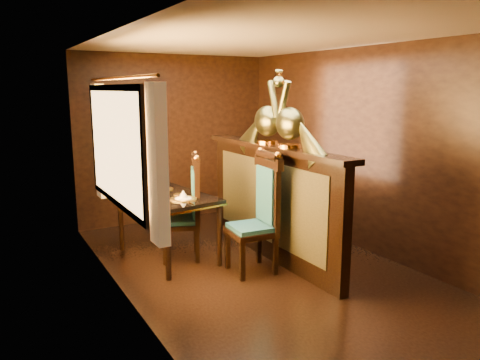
{
  "coord_description": "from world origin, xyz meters",
  "views": [
    {
      "loc": [
        -2.63,
        -4.18,
        2.0
      ],
      "look_at": [
        -0.17,
        0.19,
        1.01
      ],
      "focal_mm": 35.0,
      "sensor_mm": 36.0,
      "label": 1
    }
  ],
  "objects_px": {
    "chair_right": "(190,204)",
    "peacock_left": "(290,109)",
    "chair_left": "(261,209)",
    "peacock_right": "(268,107)",
    "dining_table": "(167,200)"
  },
  "relations": [
    {
      "from": "chair_right",
      "to": "peacock_left",
      "type": "relative_size",
      "value": 1.51
    },
    {
      "from": "chair_left",
      "to": "peacock_right",
      "type": "xyz_separation_m",
      "value": [
        0.31,
        0.38,
        1.08
      ]
    },
    {
      "from": "chair_right",
      "to": "peacock_right",
      "type": "relative_size",
      "value": 1.5
    },
    {
      "from": "dining_table",
      "to": "peacock_left",
      "type": "distance_m",
      "value": 1.79
    },
    {
      "from": "chair_left",
      "to": "chair_right",
      "type": "bearing_deg",
      "value": 130.78
    },
    {
      "from": "chair_right",
      "to": "peacock_left",
      "type": "height_order",
      "value": "peacock_left"
    },
    {
      "from": "dining_table",
      "to": "chair_left",
      "type": "bearing_deg",
      "value": -56.49
    },
    {
      "from": "dining_table",
      "to": "peacock_right",
      "type": "height_order",
      "value": "peacock_right"
    },
    {
      "from": "dining_table",
      "to": "chair_right",
      "type": "height_order",
      "value": "chair_right"
    },
    {
      "from": "dining_table",
      "to": "chair_left",
      "type": "distance_m",
      "value": 1.16
    },
    {
      "from": "dining_table",
      "to": "peacock_right",
      "type": "xyz_separation_m",
      "value": [
        1.09,
        -0.48,
        1.08
      ]
    },
    {
      "from": "chair_right",
      "to": "dining_table",
      "type": "bearing_deg",
      "value": 172.51
    },
    {
      "from": "dining_table",
      "to": "peacock_left",
      "type": "relative_size",
      "value": 1.69
    },
    {
      "from": "chair_right",
      "to": "peacock_left",
      "type": "xyz_separation_m",
      "value": [
        0.84,
        -0.8,
        1.12
      ]
    },
    {
      "from": "dining_table",
      "to": "peacock_left",
      "type": "bearing_deg",
      "value": -48.85
    }
  ]
}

